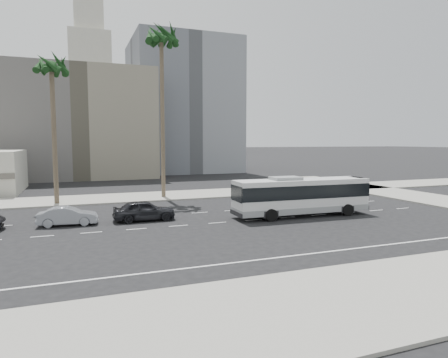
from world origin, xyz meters
name	(u,v)px	position (x,y,z in m)	size (l,w,h in m)	color
ground	(254,220)	(0.00, 0.00, 0.00)	(700.00, 700.00, 0.00)	black
sidewalk_north	(196,194)	(0.00, 15.50, 0.07)	(120.00, 7.00, 0.15)	gray
sidewalk_south	(413,289)	(0.00, -15.50, 0.07)	(120.00, 7.00, 0.15)	gray
midrise_beige_west	(79,124)	(-12.00, 45.00, 9.00)	(24.00, 18.00, 18.00)	#615E58
midrise_gray_center	(182,108)	(8.00, 52.00, 13.00)	(20.00, 20.00, 26.00)	slate
civic_tower	(91,91)	(-2.00, 250.00, 38.83)	(42.00, 42.00, 129.00)	beige
highrise_right	(168,97)	(45.00, 230.00, 35.00)	(26.00, 26.00, 70.00)	#4B5059
highrise_far	(192,109)	(70.00, 260.00, 30.00)	(22.00, 22.00, 60.00)	#4B5059
city_bus	(301,195)	(4.40, 0.18, 1.72)	(11.47, 2.87, 3.28)	silver
car_a	(144,210)	(-7.99, 2.83, 0.80)	(4.72, 1.90, 1.61)	black
car_b	(68,216)	(-13.49, 3.09, 0.69)	(4.16, 1.45, 1.37)	gray
palm_near	(161,41)	(-4.02, 14.39, 16.51)	(5.42, 5.42, 18.22)	brown
palm_mid	(51,70)	(-14.66, 13.50, 12.81)	(4.60, 4.60, 14.23)	brown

